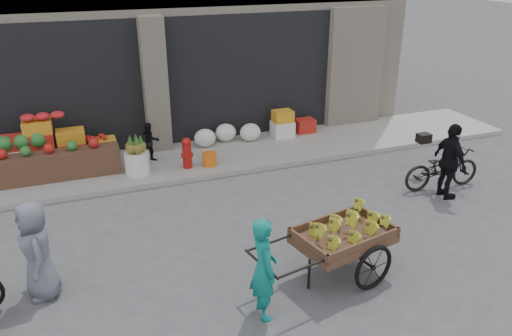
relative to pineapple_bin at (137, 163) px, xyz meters
name	(u,v)px	position (x,y,z in m)	size (l,w,h in m)	color
ground	(219,258)	(0.75, -3.60, -0.37)	(80.00, 80.00, 0.00)	#424244
sidewalk	(168,163)	(0.75, 0.50, -0.31)	(18.00, 2.20, 0.12)	gray
building	(130,0)	(0.75, 4.43, 3.00)	(14.00, 6.45, 7.00)	beige
fruit_display	(50,148)	(-1.73, 0.78, 0.30)	(3.10, 1.12, 1.24)	#AE2218
pineapple_bin	(137,163)	(0.00, 0.00, 0.00)	(0.52, 0.52, 0.50)	silver
fire_hydrant	(187,152)	(1.10, -0.05, 0.13)	(0.22, 0.22, 0.71)	#A5140F
orange_bucket	(210,159)	(1.60, -0.10, -0.10)	(0.32, 0.32, 0.30)	orange
right_bay_goods	(263,128)	(3.36, 1.10, 0.04)	(3.35, 0.60, 0.70)	silver
seated_person	(150,142)	(0.40, 0.60, 0.21)	(0.45, 0.35, 0.93)	black
banana_cart	(341,234)	(2.32, -4.72, 0.36)	(2.56, 1.44, 1.01)	brown
vendor_woman	(264,268)	(0.93, -5.13, 0.37)	(0.54, 0.36, 1.49)	#0F7369
vendor_grey	(37,251)	(-1.89, -3.61, 0.37)	(0.73, 0.47, 1.49)	slate
bicycle	(442,168)	(5.89, -2.72, 0.08)	(0.60, 1.72, 0.90)	black
cyclist	(450,162)	(5.69, -3.12, 0.41)	(0.91, 0.38, 1.56)	black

